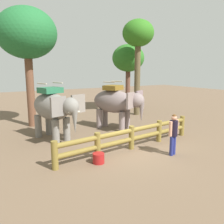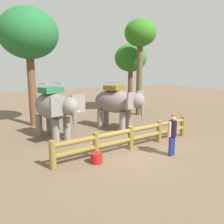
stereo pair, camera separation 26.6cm
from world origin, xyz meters
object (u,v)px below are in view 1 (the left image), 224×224
log_fence (131,136)px  elephant_center (116,103)px  tourist_woman_in_black (173,132)px  tree_back_center (138,37)px  tree_far_left (128,59)px  feed_bucket (99,158)px  elephant_near_left (54,108)px  tree_far_right (27,35)px

log_fence → elephant_center: bearing=69.7°
tourist_woman_in_black → tree_back_center: bearing=63.4°
tree_far_left → feed_bucket: bearing=-129.5°
tourist_woman_in_black → feed_bucket: bearing=165.1°
elephant_near_left → tree_far_left: (8.31, 5.65, 2.71)m
tourist_woman_in_black → feed_bucket: size_ratio=3.86×
elephant_near_left → elephant_center: 3.73m
tourist_woman_in_black → tree_back_center: size_ratio=0.24×
tourist_woman_in_black → feed_bucket: tourist_woman_in_black is taller
log_fence → feed_bucket: size_ratio=16.53×
tree_far_left → tree_back_center: (-0.91, -2.56, 1.45)m
tree_far_left → feed_bucket: tree_far_left is taller
elephant_near_left → tourist_woman_in_black: bearing=-52.2°
tourist_woman_in_black → tree_back_center: tree_back_center is taller
elephant_center → tree_back_center: size_ratio=0.47×
elephant_near_left → log_fence: bearing=-51.1°
elephant_near_left → tree_back_center: (7.40, 3.09, 4.16)m
elephant_near_left → tree_far_right: 5.22m
elephant_center → tree_back_center: (3.68, 2.93, 4.19)m
tourist_woman_in_black → tree_far_right: (-3.92, 8.08, 4.48)m
tourist_woman_in_black → tree_far_right: tree_far_right is taller
tree_far_right → elephant_near_left: bearing=-84.1°
elephant_near_left → feed_bucket: 4.07m
tree_back_center → tree_far_right: 7.78m
elephant_near_left → tourist_woman_in_black: size_ratio=1.98×
tree_far_right → log_fence: bearing=-66.5°
elephant_center → tree_far_right: (-4.09, 3.34, 3.89)m
feed_bucket → tree_far_right: bearing=96.9°
tree_back_center → tree_far_right: bearing=177.0°
tree_far_left → tree_back_center: 3.08m
tree_far_left → tree_far_right: tree_far_right is taller
elephant_near_left → tree_far_left: bearing=34.2°
elephant_center → tree_far_right: tree_far_right is taller
tree_far_right → feed_bucket: (0.88, -7.28, -5.28)m
log_fence → tree_far_left: (5.80, 8.77, 3.72)m
log_fence → elephant_center: size_ratio=2.24×
feed_bucket → tourist_woman_in_black: bearing=-14.9°
log_fence → tree_back_center: bearing=51.8°
tree_back_center → feed_bucket: tree_back_center is taller
elephant_center → feed_bucket: 5.26m
elephant_center → tourist_woman_in_black: bearing=-92.1°
tree_far_left → tree_far_right: size_ratio=0.79×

